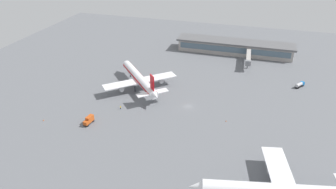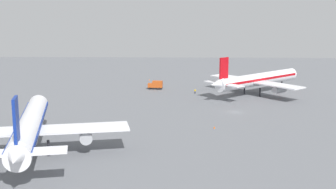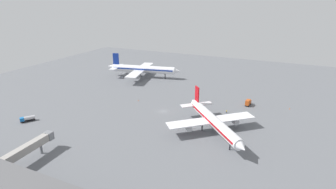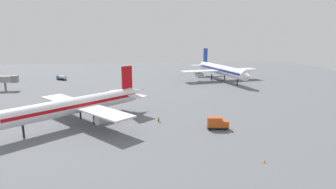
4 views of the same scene
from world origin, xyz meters
TOP-DOWN VIEW (x-y plane):
  - ground at (0.00, 0.00)m, footprint 288.00×288.00m
  - airplane_at_gate at (29.20, -11.33)m, footprint 37.09×39.87m
  - airplane_taxiing at (-40.64, 50.31)m, footprint 54.49×44.32m
  - catering_truck at (38.02, 26.44)m, footprint 2.74×5.78m
  - fuel_truck at (-52.10, -37.15)m, footprint 5.24×6.21m
  - ground_crew_worker at (29.93, 11.39)m, footprint 0.39×0.58m
  - jet_bridge at (-23.24, -60.26)m, footprint 4.15×24.25m
  - safety_cone_near_gate at (-18.96, 7.62)m, footprint 0.44×0.44m
  - safety_cone_mid_apron at (58.56, 30.36)m, footprint 0.44×0.44m

SIDE VIEW (x-z plane):
  - ground at x=0.00m, z-range 0.00..0.00m
  - safety_cone_near_gate at x=-18.96m, z-range 0.00..0.60m
  - safety_cone_mid_apron at x=58.56m, z-range 0.00..0.60m
  - ground_crew_worker at x=29.93m, z-range 0.01..1.68m
  - fuel_truck at x=-52.10m, z-range 0.14..2.64m
  - catering_truck at x=38.02m, z-range 0.05..3.35m
  - jet_bridge at x=-23.24m, z-range 1.78..8.52m
  - airplane_at_gate at x=29.20m, z-range -2.04..12.89m
  - airplane_taxiing at x=-40.64m, z-range -2.28..14.44m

